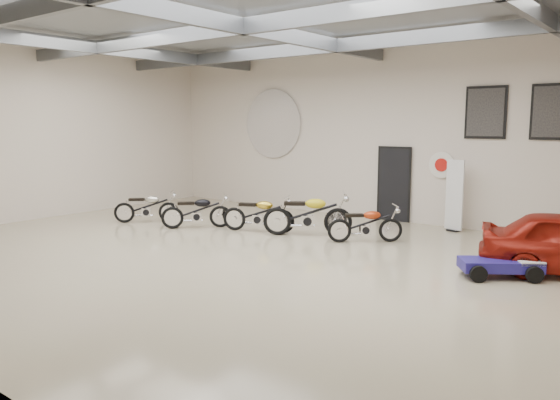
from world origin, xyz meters
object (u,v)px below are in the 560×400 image
Objects in this scene: motorcycle_silver at (146,206)px; go_kart at (508,261)px; banner_stand at (455,196)px; motorcycle_red at (365,223)px; motorcycle_black at (196,211)px; motorcycle_yellow at (308,213)px; motorcycle_gold at (258,213)px.

go_kart is (9.78, 0.52, -0.15)m from motorcycle_silver.
banner_stand is at bearing -12.23° from motorcycle_silver.
go_kart is (2.39, -3.66, -0.62)m from banner_stand.
motorcycle_red is at bearing -99.24° from banner_stand.
motorcycle_red is (-1.18, -2.62, -0.48)m from banner_stand.
motorcycle_black reaches higher than motorcycle_red.
motorcycle_black is (1.73, 0.31, 0.01)m from motorcycle_silver.
motorcycle_yellow is 1.56m from motorcycle_red.
banner_stand reaches higher than motorcycle_gold.
banner_stand is 1.05× the size of motorcycle_silver.
motorcycle_red is 1.01× the size of go_kart.
motorcycle_gold is (-4.01, -3.22, -0.45)m from banner_stand.
motorcycle_yellow is 1.25× the size of motorcycle_red.
motorcycle_gold reaches higher than motorcycle_red.
motorcycle_silver is 3.50m from motorcycle_gold.
banner_stand reaches higher than motorcycle_red.
motorcycle_gold is 1.09× the size of go_kart.
motorcycle_silver is 0.98× the size of motorcycle_black.
motorcycle_black is 0.84× the size of motorcycle_yellow.
banner_stand reaches higher than motorcycle_black.
motorcycle_silver is at bearing 161.61° from motorcycle_yellow.
motorcycle_black is 3.12m from motorcycle_yellow.
motorcycle_gold is 1.08× the size of motorcycle_red.
motorcycle_gold is at bearing 140.74° from go_kart.
motorcycle_red is 3.72m from go_kart.
motorcycle_red is at bearing -27.66° from motorcycle_silver.
motorcycle_silver is (-7.39, -4.18, -0.48)m from banner_stand.
motorcycle_gold is (1.64, 0.65, 0.02)m from motorcycle_black.
motorcycle_yellow is (1.30, 0.39, 0.08)m from motorcycle_gold.
go_kart is at bearing -45.14° from motorcycle_black.
motorcycle_black is at bearing -130.69° from banner_stand.
banner_stand is 8.50m from motorcycle_silver.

